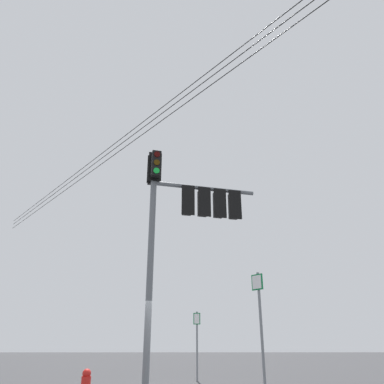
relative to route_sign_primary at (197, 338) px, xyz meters
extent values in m
cylinder|color=slate|center=(1.50, 3.59, 1.95)|extent=(0.20, 0.20, 6.80)
cylinder|color=slate|center=(-0.24, 3.12, 4.86)|extent=(3.51, 1.07, 0.14)
cube|color=black|center=(1.57, 3.30, 5.41)|extent=(0.37, 0.37, 0.90)
cube|color=black|center=(1.53, 3.46, 5.41)|extent=(0.44, 0.15, 1.04)
cylinder|color=#360503|center=(1.62, 3.14, 5.71)|extent=(0.20, 0.08, 0.20)
cylinder|color=#3C2703|center=(1.62, 3.14, 5.41)|extent=(0.20, 0.08, 0.20)
cylinder|color=green|center=(1.62, 3.14, 5.11)|extent=(0.20, 0.08, 0.20)
cube|color=black|center=(1.42, 3.88, 5.41)|extent=(0.37, 0.37, 0.90)
cube|color=black|center=(1.46, 3.71, 5.41)|extent=(0.44, 0.15, 1.04)
cylinder|color=#360503|center=(1.37, 4.03, 5.71)|extent=(0.20, 0.08, 0.20)
cylinder|color=#3C2703|center=(1.37, 4.03, 5.41)|extent=(0.20, 0.08, 0.20)
cylinder|color=green|center=(1.37, 4.03, 5.11)|extent=(0.20, 0.08, 0.20)
cube|color=black|center=(0.38, 3.28, 4.31)|extent=(0.36, 0.36, 0.90)
cube|color=black|center=(0.34, 3.45, 4.31)|extent=(0.44, 0.14, 1.04)
cylinder|color=#360503|center=(0.41, 3.12, 4.61)|extent=(0.20, 0.07, 0.20)
cylinder|color=#3C2703|center=(0.41, 3.12, 4.31)|extent=(0.20, 0.07, 0.20)
cylinder|color=green|center=(0.41, 3.12, 4.01)|extent=(0.20, 0.07, 0.20)
cube|color=black|center=(-0.16, 3.14, 4.31)|extent=(0.37, 0.37, 0.90)
cube|color=black|center=(-0.21, 3.30, 4.31)|extent=(0.43, 0.17, 1.04)
cylinder|color=#360503|center=(-0.12, 2.98, 4.61)|extent=(0.20, 0.09, 0.20)
cylinder|color=#3C2703|center=(-0.12, 2.98, 4.31)|extent=(0.20, 0.09, 0.20)
cylinder|color=green|center=(-0.12, 2.98, 4.01)|extent=(0.20, 0.09, 0.20)
cube|color=black|center=(-0.70, 2.99, 4.31)|extent=(0.37, 0.37, 0.90)
cube|color=black|center=(-0.75, 3.16, 4.31)|extent=(0.43, 0.16, 1.04)
cylinder|color=#360503|center=(-0.66, 2.83, 4.61)|extent=(0.20, 0.08, 0.20)
cylinder|color=#3C2703|center=(-0.66, 2.83, 4.31)|extent=(0.20, 0.08, 0.20)
cylinder|color=green|center=(-0.66, 2.83, 4.01)|extent=(0.20, 0.08, 0.20)
cube|color=black|center=(-1.24, 2.85, 4.31)|extent=(0.36, 0.36, 0.90)
cube|color=black|center=(-1.28, 3.01, 4.31)|extent=(0.44, 0.14, 1.04)
cylinder|color=#360503|center=(-1.21, 2.68, 4.61)|extent=(0.20, 0.07, 0.20)
cylinder|color=#3C2703|center=(-1.21, 2.68, 4.31)|extent=(0.20, 0.07, 0.20)
cylinder|color=green|center=(-1.21, 2.68, 4.01)|extent=(0.20, 0.07, 0.20)
cylinder|color=slate|center=(0.00, -0.01, -0.24)|extent=(0.07, 0.07, 2.42)
cube|color=#0C7238|center=(0.00, 0.03, 0.71)|extent=(0.27, 0.06, 0.42)
cube|color=white|center=(0.01, 0.04, 0.71)|extent=(0.20, 0.03, 0.36)
sphere|color=red|center=(2.71, 5.27, -0.74)|extent=(0.20, 0.20, 0.20)
cylinder|color=slate|center=(-1.48, 5.29, 0.08)|extent=(0.07, 0.07, 3.06)
cube|color=#0C7238|center=(-1.45, 5.32, 1.37)|extent=(0.24, 0.32, 0.39)
cube|color=white|center=(-1.44, 5.32, 1.37)|extent=(0.19, 0.26, 0.33)
cylinder|color=black|center=(2.44, 2.43, 7.14)|extent=(20.82, 25.35, 0.18)
cylinder|color=black|center=(2.44, 2.43, 7.43)|extent=(20.82, 25.35, 0.18)
cylinder|color=black|center=(2.44, 2.43, 7.69)|extent=(20.82, 25.35, 0.18)
camera|label=1|loc=(0.29, 14.88, 0.06)|focal=34.26mm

